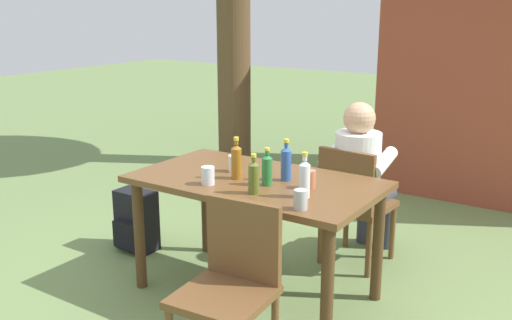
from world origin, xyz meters
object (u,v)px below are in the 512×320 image
object	(u,v)px
person_in_white_shirt	(361,174)
cup_glass	(208,176)
bottle_blue	(286,163)
cup_steel	(301,200)
chair_near_right	(232,280)
bottle_olive	(254,177)
cup_white	(234,163)
chair_far_right	(353,200)
bottle_clear	(304,178)
backpack_by_near_side	(136,222)
dining_table	(256,195)
cup_terracotta	(310,179)
bottle_amber	(236,161)
bottle_green	(267,169)

from	to	relation	value
person_in_white_shirt	cup_glass	world-z (taller)	person_in_white_shirt
bottle_blue	cup_steel	xyz separation A→B (m)	(0.33, -0.41, -0.06)
chair_near_right	person_in_white_shirt	distance (m)	1.58
cup_glass	cup_steel	bearing A→B (deg)	-6.59
bottle_olive	cup_white	size ratio (longest dim) A/B	2.16
chair_far_right	bottle_clear	size ratio (longest dim) A/B	3.35
chair_near_right	backpack_by_near_side	distance (m)	1.71
cup_steel	backpack_by_near_side	bearing A→B (deg)	166.05
bottle_clear	cup_glass	xyz separation A→B (m)	(-0.60, -0.11, -0.06)
person_in_white_shirt	cup_white	bearing A→B (deg)	-125.03
dining_table	bottle_clear	size ratio (longest dim) A/B	5.86
chair_far_right	cup_terracotta	world-z (taller)	cup_terracotta
bottle_blue	bottle_clear	distance (m)	0.33
chair_far_right	cup_terracotta	xyz separation A→B (m)	(0.03, -0.72, 0.34)
bottle_olive	cup_terracotta	world-z (taller)	bottle_olive
chair_near_right	bottle_clear	bearing A→B (deg)	81.77
chair_near_right	bottle_blue	size ratio (longest dim) A/B	3.36
bottle_olive	cup_white	xyz separation A→B (m)	(-0.35, 0.30, -0.05)
cup_white	person_in_white_shirt	bearing A→B (deg)	54.97
dining_table	cup_steel	bearing A→B (deg)	-33.66
cup_steel	cup_glass	bearing A→B (deg)	173.41
chair_near_right	person_in_white_shirt	bearing A→B (deg)	89.78
person_in_white_shirt	bottle_clear	size ratio (longest dim) A/B	4.54
dining_table	cup_white	bearing A→B (deg)	164.57
bottle_olive	backpack_by_near_side	world-z (taller)	bottle_olive
cup_terracotta	backpack_by_near_side	bearing A→B (deg)	177.62
dining_table	bottle_amber	xyz separation A→B (m)	(-0.10, -0.06, 0.22)
chair_far_right	cup_white	size ratio (longest dim) A/B	8.09
person_in_white_shirt	bottle_olive	world-z (taller)	person_in_white_shirt
bottle_blue	chair_near_right	bearing A→B (deg)	-78.39
backpack_by_near_side	bottle_clear	bearing A→B (deg)	-8.14
bottle_blue	dining_table	bearing A→B (deg)	-156.84
dining_table	chair_far_right	size ratio (longest dim) A/B	1.75
bottle_amber	cup_steel	world-z (taller)	bottle_amber
chair_near_right	cup_white	world-z (taller)	cup_white
bottle_clear	cup_steel	xyz separation A→B (m)	(0.08, -0.18, -0.06)
chair_near_right	bottle_green	size ratio (longest dim) A/B	3.79
bottle_blue	bottle_green	world-z (taller)	bottle_blue
bottle_blue	bottle_green	bearing A→B (deg)	-107.26
chair_far_right	bottle_green	world-z (taller)	bottle_green
bottle_clear	bottle_amber	size ratio (longest dim) A/B	0.99
dining_table	backpack_by_near_side	world-z (taller)	dining_table
dining_table	cup_glass	bearing A→B (deg)	-124.66
bottle_olive	bottle_amber	bearing A→B (deg)	143.60
bottle_clear	dining_table	bearing A→B (deg)	160.57
dining_table	bottle_blue	xyz separation A→B (m)	(0.17, 0.07, 0.22)
person_in_white_shirt	bottle_clear	world-z (taller)	person_in_white_shirt
dining_table	chair_far_right	xyz separation A→B (m)	(0.34, 0.73, -0.18)
chair_far_right	cup_glass	xyz separation A→B (m)	(-0.51, -0.98, 0.34)
person_in_white_shirt	cup_white	size ratio (longest dim) A/B	10.97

